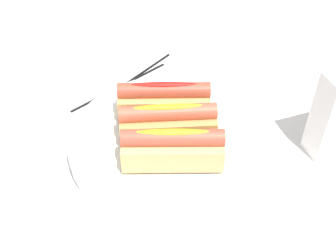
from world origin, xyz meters
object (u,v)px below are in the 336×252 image
(hotdog_back, at_px, (168,122))
(chopstick_near, at_px, (120,86))
(chopstick_far, at_px, (132,79))
(serving_bowl, at_px, (168,141))
(hotdog_side, at_px, (173,148))
(hotdog_front, at_px, (164,100))

(hotdog_back, relative_size, chopstick_near, 0.72)
(hotdog_back, bearing_deg, chopstick_far, -92.89)
(serving_bowl, relative_size, hotdog_side, 2.04)
(hotdog_back, height_order, chopstick_near, hotdog_back)
(hotdog_side, xyz_separation_m, chopstick_near, (0.00, -0.24, -0.06))
(hotdog_back, bearing_deg, serving_bowl, -45.00)
(hotdog_front, relative_size, chopstick_near, 0.72)
(hotdog_front, xyz_separation_m, hotdog_side, (0.03, 0.11, 0.00))
(serving_bowl, height_order, hotdog_front, hotdog_front)
(hotdog_front, height_order, chopstick_far, hotdog_front)
(chopstick_near, height_order, chopstick_far, same)
(serving_bowl, bearing_deg, chopstick_far, -92.89)
(hotdog_front, relative_size, hotdog_side, 1.00)
(serving_bowl, relative_size, chopstick_far, 1.47)
(serving_bowl, distance_m, hotdog_back, 0.04)
(chopstick_near, bearing_deg, chopstick_far, -176.22)
(serving_bowl, bearing_deg, chopstick_near, -83.87)
(hotdog_front, xyz_separation_m, chopstick_near, (0.04, -0.13, -0.06))
(serving_bowl, distance_m, hotdog_side, 0.07)
(hotdog_back, distance_m, chopstick_near, 0.20)
(serving_bowl, distance_m, hotdog_front, 0.07)
(hotdog_front, bearing_deg, chopstick_far, -87.84)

